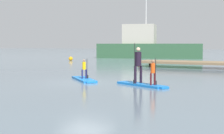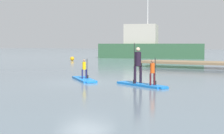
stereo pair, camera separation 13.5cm
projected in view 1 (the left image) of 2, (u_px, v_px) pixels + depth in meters
The scene contains 9 objects.
ground_plane at pixel (86, 82), 18.02m from camera, with size 240.00×240.00×0.00m, color slate.
paddleboard_near at pixel (84, 79), 18.98m from camera, with size 2.73×2.60×0.10m.
paddler_child_solo at pixel (84, 68), 18.94m from camera, with size 0.30×0.31×1.06m.
paddleboard_far at pixel (142, 85), 16.47m from camera, with size 2.99×1.74×0.10m.
paddler_adult at pixel (138, 63), 16.63m from camera, with size 0.40×0.50×1.89m.
paddler_child_front at pixel (153, 71), 15.87m from camera, with size 0.26×0.37×1.23m.
fishing_boat_white_large at pixel (147, 47), 49.79m from camera, with size 15.07×8.38×11.64m.
floating_dock at pixel (202, 63), 28.99m from camera, with size 10.78×3.04×0.51m.
mooring_buoy_near at pixel (71, 59), 41.85m from camera, with size 0.48×0.48×0.48m, color orange.
Camera 1 is at (9.89, -15.01, 1.94)m, focal length 56.60 mm.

